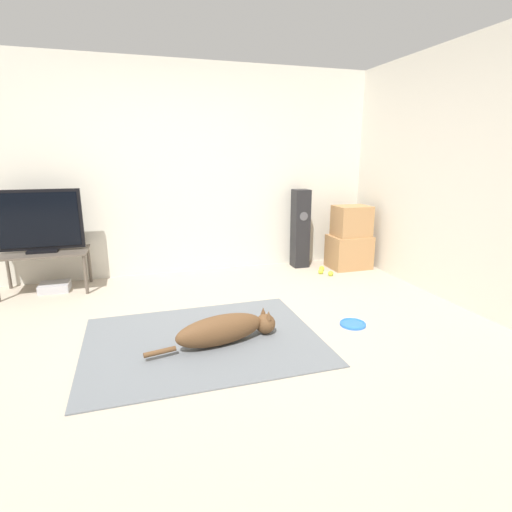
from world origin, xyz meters
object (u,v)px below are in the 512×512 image
frisbee (353,324)px  tv_stand (44,257)px  dog (226,329)px  floor_speaker (300,229)px  tennis_ball_near_speaker (321,271)px  cardboard_box_lower (349,252)px  tennis_ball_by_boxes (322,268)px  tv (39,222)px  game_console (55,287)px  tennis_ball_loose_on_carpet (331,273)px  cardboard_box_upper (352,221)px

frisbee → tv_stand: 3.33m
dog → floor_speaker: bearing=53.0°
frisbee → floor_speaker: size_ratio=0.22×
frisbee → tennis_ball_near_speaker: tennis_ball_near_speaker is taller
cardboard_box_lower → tennis_ball_by_boxes: cardboard_box_lower is taller
frisbee → tv: bearing=146.6°
tennis_ball_near_speaker → game_console: size_ratio=0.21×
tv_stand → tennis_ball_by_boxes: (3.26, -0.18, -0.36)m
tennis_ball_by_boxes → tennis_ball_loose_on_carpet: (0.01, -0.24, 0.00)m
frisbee → tennis_ball_by_boxes: 1.72m
tv → tennis_ball_near_speaker: 3.29m
tennis_ball_by_boxes → tennis_ball_loose_on_carpet: size_ratio=1.00×
cardboard_box_lower → cardboard_box_upper: (0.01, -0.00, 0.41)m
dog → tv_stand: size_ratio=1.20×
floor_speaker → dog: bearing=-127.0°
floor_speaker → tennis_ball_near_speaker: 0.65m
game_console → tennis_ball_loose_on_carpet: bearing=-7.3°
dog → tennis_ball_near_speaker: bearing=44.0°
tennis_ball_by_boxes → frisbee: bearing=-107.1°
dog → game_console: dog is taller
frisbee → floor_speaker: floor_speaker is taller
frisbee → cardboard_box_lower: cardboard_box_lower is taller
cardboard_box_upper → game_console: bearing=178.0°
cardboard_box_upper → tv: tv is taller
tennis_ball_by_boxes → game_console: size_ratio=0.21×
tv → game_console: (0.07, -0.01, -0.74)m
tennis_ball_loose_on_carpet → frisbee: bearing=-110.0°
floor_speaker → tennis_ball_near_speaker: size_ratio=15.66×
cardboard_box_upper → game_console: cardboard_box_upper is taller
dog → tennis_ball_near_speaker: (1.59, 1.53, -0.09)m
frisbee → tv_stand: (-2.76, 1.82, 0.38)m
tennis_ball_loose_on_carpet → cardboard_box_upper: bearing=33.8°
frisbee → game_console: (-2.69, 1.81, 0.03)m
cardboard_box_lower → tv_stand: (-3.68, 0.13, 0.18)m
dog → tv: 2.52m
cardboard_box_upper → tennis_ball_loose_on_carpet: cardboard_box_upper is taller
tv → tennis_ball_by_boxes: size_ratio=13.03×
tennis_ball_loose_on_carpet → floor_speaker: bearing=110.0°
tennis_ball_by_boxes → tv: bearing=176.8°
dog → floor_speaker: floor_speaker is taller
tv_stand → dog: bearing=-49.0°
floor_speaker → game_console: floor_speaker is taller
tv → tennis_ball_by_boxes: tv is taller
tennis_ball_by_boxes → tennis_ball_near_speaker: (-0.07, -0.12, 0.00)m
frisbee → cardboard_box_lower: bearing=61.5°
tennis_ball_near_speaker → tennis_ball_loose_on_carpet: (0.08, -0.12, 0.00)m
tv_stand → game_console: bearing=-6.5°
tennis_ball_near_speaker → tennis_ball_loose_on_carpet: 0.14m
dog → tennis_ball_loose_on_carpet: (1.67, 1.42, -0.09)m
tv_stand → tv: tv is taller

